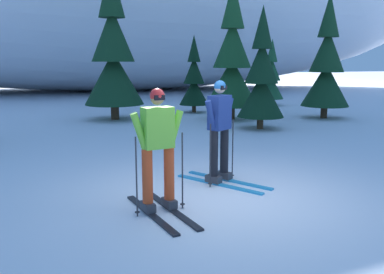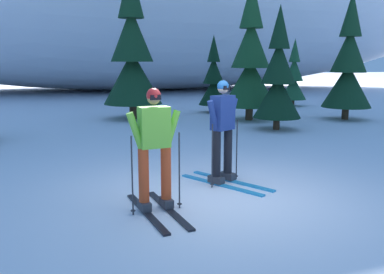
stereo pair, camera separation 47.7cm
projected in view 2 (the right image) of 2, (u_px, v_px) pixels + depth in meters
The scene contains 9 objects.
ground_plane at pixel (225, 195), 6.72m from camera, with size 120.00×120.00×0.00m, color white.
skier_lime_jacket at pixel (155, 148), 5.90m from camera, with size 0.80×1.73×1.76m.
skier_navy_jacket at pixel (223, 130), 7.25m from camera, with size 1.32×1.71×1.80m.
pine_tree_left at pixel (132, 55), 15.10m from camera, with size 2.13×2.13×5.52m.
pine_tree_center_left at pixel (213, 80), 17.14m from camera, with size 1.22×1.22×3.15m.
pine_tree_center at pixel (250, 62), 14.84m from camera, with size 1.91×1.91×4.95m.
pine_tree_center_right at pixel (278, 79), 12.79m from camera, with size 1.46×1.46×3.79m.
pine_tree_right at pixel (348, 67), 14.97m from camera, with size 1.75×1.75×4.53m.
pine_tree_far_right at pixel (294, 78), 19.54m from camera, with size 1.21×1.21×3.13m.
Camera 2 is at (-2.02, -6.14, 2.14)m, focal length 39.13 mm.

